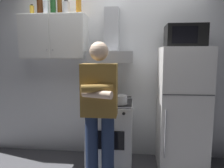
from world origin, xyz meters
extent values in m
cube|color=white|center=(0.00, 0.60, 1.35)|extent=(4.80, 0.10, 2.70)
cube|color=white|center=(-0.85, 0.38, 1.75)|extent=(0.90, 0.34, 0.60)
cube|color=white|center=(-1.07, 0.20, 1.75)|extent=(0.43, 0.01, 0.58)
cube|color=white|center=(-0.62, 0.20, 1.75)|extent=(0.43, 0.01, 0.58)
sphere|color=#B2B2B7|center=(-0.89, 0.19, 1.57)|extent=(0.02, 0.02, 0.02)
sphere|color=#B2B2B7|center=(-0.81, 0.19, 1.57)|extent=(0.02, 0.02, 0.02)
cube|color=silver|center=(-0.05, 0.25, 0.42)|extent=(0.60, 0.60, 0.85)
cube|color=black|center=(-0.05, 0.25, 0.86)|extent=(0.59, 0.59, 0.01)
cube|color=black|center=(-0.05, -0.05, 0.45)|extent=(0.42, 0.01, 0.24)
cylinder|color=black|center=(-0.18, 0.13, 0.87)|extent=(0.16, 0.16, 0.01)
cylinder|color=black|center=(0.08, 0.13, 0.87)|extent=(0.16, 0.16, 0.01)
cylinder|color=black|center=(-0.18, 0.37, 0.87)|extent=(0.16, 0.16, 0.01)
cylinder|color=black|center=(0.08, 0.37, 0.87)|extent=(0.16, 0.16, 0.01)
cylinder|color=black|center=(-0.25, -0.06, 0.80)|extent=(0.04, 0.02, 0.04)
cylinder|color=black|center=(-0.12, -0.06, 0.80)|extent=(0.04, 0.02, 0.04)
cylinder|color=black|center=(0.02, -0.06, 0.80)|extent=(0.04, 0.02, 0.04)
cylinder|color=black|center=(0.15, -0.06, 0.80)|extent=(0.04, 0.02, 0.04)
cube|color=#B7BABF|center=(-0.05, 0.33, 1.47)|extent=(0.60, 0.44, 0.15)
cube|color=#B7BABF|center=(-0.05, 0.47, 1.85)|extent=(0.20, 0.16, 0.60)
cube|color=white|center=(0.90, 0.25, 0.80)|extent=(0.60, 0.60, 1.60)
cube|color=#4C4C4C|center=(0.90, -0.05, 1.04)|extent=(0.59, 0.01, 0.01)
cylinder|color=silver|center=(0.65, -0.06, 0.56)|extent=(0.02, 0.02, 0.60)
cube|color=black|center=(0.90, 0.27, 1.74)|extent=(0.48, 0.36, 0.28)
cube|color=black|center=(0.86, 0.09, 1.74)|extent=(0.30, 0.01, 0.20)
cylinder|color=navy|center=(-0.19, -0.35, 0.42)|extent=(0.14, 0.14, 0.85)
cylinder|color=navy|center=(-0.01, -0.35, 0.42)|extent=(0.14, 0.14, 0.85)
cube|color=olive|center=(-0.10, -0.35, 1.13)|extent=(0.38, 0.20, 0.56)
cylinder|color=olive|center=(-0.10, -0.49, 1.17)|extent=(0.33, 0.17, 0.08)
cylinder|color=beige|center=(-0.10, -0.49, 1.11)|extent=(0.33, 0.17, 0.08)
sphere|color=beige|center=(-0.10, -0.35, 1.54)|extent=(0.20, 0.20, 0.20)
cylinder|color=#B7BABF|center=(0.08, 0.13, 0.93)|extent=(0.21, 0.21, 0.11)
cylinder|color=black|center=(-0.05, 0.13, 0.97)|extent=(0.05, 0.01, 0.01)
cylinder|color=black|center=(0.21, 0.13, 0.97)|extent=(0.05, 0.01, 0.01)
cylinder|color=#19471E|center=(-0.85, 0.37, 2.21)|extent=(0.08, 0.08, 0.32)
cylinder|color=#B2B5BA|center=(-0.67, 0.37, 2.13)|extent=(0.09, 0.09, 0.17)
cylinder|color=black|center=(-0.67, 0.37, 2.23)|extent=(0.05, 0.05, 0.02)
cylinder|color=#47230F|center=(-1.04, 0.38, 2.20)|extent=(0.08, 0.08, 0.29)
cylinder|color=silver|center=(-0.95, 0.35, 2.21)|extent=(0.07, 0.07, 0.32)
cylinder|color=#B7721E|center=(-0.50, 0.38, 2.18)|extent=(0.07, 0.07, 0.27)
cylinder|color=brown|center=(-0.77, 0.40, 2.17)|extent=(0.06, 0.06, 0.24)
cylinder|color=gold|center=(-1.16, 0.38, 2.12)|extent=(0.06, 0.06, 0.13)
cylinder|color=black|center=(-1.16, 0.38, 2.19)|extent=(0.03, 0.03, 0.02)
camera|label=1|loc=(0.27, -2.59, 1.50)|focal=34.46mm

